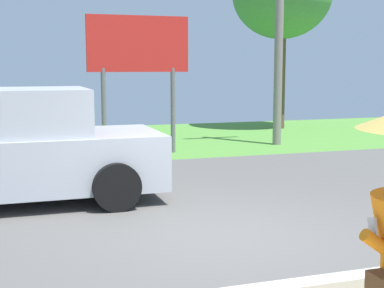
# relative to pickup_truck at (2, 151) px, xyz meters

# --- Properties ---
(ground_plane) EXTENTS (40.00, 22.00, 0.20)m
(ground_plane) POSITION_rel_pickup_truck_xyz_m (2.85, 0.24, -0.92)
(ground_plane) COLOR #565451
(pickup_truck) EXTENTS (5.20, 2.28, 1.88)m
(pickup_truck) POSITION_rel_pickup_truck_xyz_m (0.00, 0.00, 0.00)
(pickup_truck) COLOR #ADB2BA
(pickup_truck) RESTS_ON ground_plane
(utility_pole) EXTENTS (1.80, 0.24, 6.65)m
(utility_pole) POSITION_rel_pickup_truck_xyz_m (7.42, 4.91, 2.63)
(utility_pole) COLOR gray
(utility_pole) RESTS_ON ground_plane
(roadside_billboard) EXTENTS (2.60, 0.12, 3.50)m
(roadside_billboard) POSITION_rel_pickup_truck_xyz_m (3.27, 4.44, 1.68)
(roadside_billboard) COLOR slate
(roadside_billboard) RESTS_ON ground_plane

